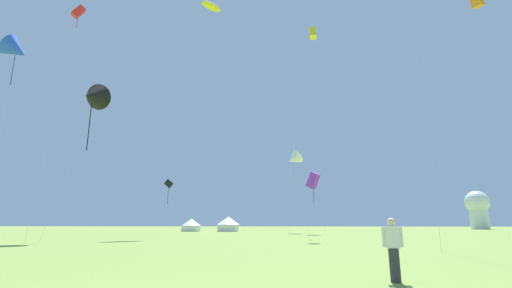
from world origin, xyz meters
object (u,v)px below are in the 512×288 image
object	(u,v)px
kite_black_diamond	(169,185)
observatory_dome	(478,208)
kite_black_delta	(92,96)
kite_blue_delta	(16,50)
kite_red_box	(78,13)
person_spectator	(393,250)
kite_yellow_parafoil	(211,7)
kite_white_delta	(293,159)
festival_tent_left	(191,224)
kite_yellow_box	(313,34)
kite_purple_box	(313,181)
festival_tent_center	(228,223)

from	to	relation	value
kite_black_diamond	observatory_dome	xyz separation A→B (m)	(74.00, 48.14, -2.27)
kite_black_delta	kite_blue_delta	bearing A→B (deg)	161.84
kite_red_box	kite_black_diamond	world-z (taller)	kite_red_box
observatory_dome	kite_red_box	bearing A→B (deg)	-132.55
kite_black_delta	person_spectator	size ratio (longest dim) A/B	8.93
kite_black_delta	kite_yellow_parafoil	size ratio (longest dim) A/B	0.41
kite_black_delta	observatory_dome	distance (m)	105.60
kite_white_delta	person_spectator	distance (m)	54.16
person_spectator	festival_tent_left	xyz separation A→B (m)	(-24.54, 61.27, 0.57)
kite_blue_delta	kite_black_delta	distance (m)	16.34
kite_yellow_box	person_spectator	bearing A→B (deg)	-90.16
person_spectator	kite_yellow_box	bearing A→B (deg)	89.84
kite_blue_delta	festival_tent_left	bearing A→B (deg)	72.84
kite_white_delta	kite_yellow_parafoil	xyz separation A→B (m)	(-13.11, -12.12, 24.22)
kite_purple_box	observatory_dome	xyz separation A→B (m)	(48.76, 53.18, -2.12)
kite_white_delta	kite_black_diamond	world-z (taller)	kite_white_delta
kite_yellow_parafoil	observatory_dome	world-z (taller)	kite_yellow_parafoil
kite_black_delta	festival_tent_center	bearing A→B (deg)	82.10
observatory_dome	kite_white_delta	bearing A→B (deg)	-139.04
kite_white_delta	kite_black_delta	xyz separation A→B (m)	(-19.36, -32.70, 0.74)
kite_purple_box	festival_tent_center	size ratio (longest dim) A/B	2.06
kite_white_delta	kite_black_diamond	size ratio (longest dim) A/B	1.57
kite_red_box	festival_tent_left	size ratio (longest dim) A/B	5.88
kite_white_delta	kite_red_box	bearing A→B (deg)	-121.42
festival_tent_center	observatory_dome	world-z (taller)	observatory_dome
kite_red_box	kite_purple_box	world-z (taller)	kite_red_box
kite_white_delta	kite_yellow_parafoil	world-z (taller)	kite_yellow_parafoil
kite_red_box	observatory_dome	xyz separation A→B (m)	(72.68, 79.17, -16.24)
person_spectator	observatory_dome	world-z (taller)	observatory_dome
kite_red_box	kite_black_delta	world-z (taller)	kite_red_box
kite_red_box	kite_purple_box	bearing A→B (deg)	47.37
kite_yellow_box	person_spectator	distance (m)	42.45
kite_blue_delta	festival_tent_left	size ratio (longest dim) A/B	6.08
kite_blue_delta	kite_purple_box	xyz separation A→B (m)	(35.81, 20.07, -13.93)
kite_red_box	person_spectator	size ratio (longest dim) A/B	13.35
kite_yellow_parafoil	observatory_dome	size ratio (longest dim) A/B	3.51
festival_tent_center	festival_tent_left	bearing A→B (deg)	180.00
kite_yellow_parafoil	observatory_dome	xyz separation A→B (m)	(64.88, 57.07, -31.33)
kite_yellow_parafoil	festival_tent_center	size ratio (longest dim) A/B	8.26
kite_red_box	festival_tent_center	distance (m)	48.09
kite_black_delta	kite_purple_box	world-z (taller)	kite_black_delta
kite_black_diamond	kite_red_box	bearing A→B (deg)	-87.57
kite_yellow_parafoil	kite_black_diamond	world-z (taller)	kite_yellow_parafoil
kite_red_box	festival_tent_center	bearing A→B (deg)	80.36
kite_white_delta	kite_black_diamond	bearing A→B (deg)	-171.82
kite_white_delta	kite_yellow_parafoil	size ratio (longest dim) A/B	0.39
kite_blue_delta	kite_white_delta	world-z (taller)	kite_blue_delta
kite_red_box	kite_yellow_parafoil	xyz separation A→B (m)	(7.80, 22.11, 15.08)
kite_blue_delta	kite_yellow_box	size ratio (longest dim) A/B	0.85
kite_purple_box	kite_red_box	bearing A→B (deg)	-132.63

